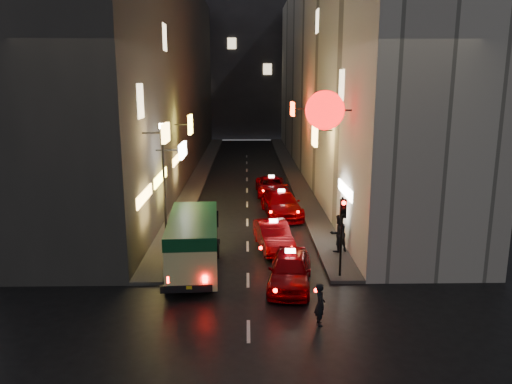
{
  "coord_description": "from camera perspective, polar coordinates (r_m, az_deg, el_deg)",
  "views": [
    {
      "loc": [
        -0.05,
        -11.7,
        8.44
      ],
      "look_at": [
        0.44,
        13.0,
        2.9
      ],
      "focal_mm": 35.0,
      "sensor_mm": 36.0,
      "label": 1
    }
  ],
  "objects": [
    {
      "name": "pedestrian_sidewalk",
      "position": [
        24.93,
        9.4,
        -4.39
      ],
      "size": [
        0.93,
        0.77,
        2.13
      ],
      "primitive_type": "imported",
      "rotation": [
        0.0,
        0.0,
        3.54
      ],
      "color": "black",
      "rests_on": "sidewalk_right"
    },
    {
      "name": "pedestrian_crossing",
      "position": [
        18.02,
        7.34,
        -12.31
      ],
      "size": [
        0.43,
        0.61,
        1.75
      ],
      "primitive_type": "imported",
      "rotation": [
        0.0,
        0.0,
        1.69
      ],
      "color": "black",
      "rests_on": "ground"
    },
    {
      "name": "building_right",
      "position": [
        46.4,
        9.1,
        13.17
      ],
      "size": [
        8.22,
        52.0,
        18.0
      ],
      "color": "beige",
      "rests_on": "ground"
    },
    {
      "name": "taxi_near",
      "position": [
        21.03,
        3.92,
        -8.53
      ],
      "size": [
        2.93,
        5.63,
        1.88
      ],
      "color": "#7E0005",
      "rests_on": "ground"
    },
    {
      "name": "minibus",
      "position": [
        22.3,
        -7.17,
        -5.28
      ],
      "size": [
        2.44,
        6.07,
        2.56
      ],
      "color": "#F0ED96",
      "rests_on": "ground"
    },
    {
      "name": "lamp_post",
      "position": [
        25.49,
        -10.49,
        1.76
      ],
      "size": [
        0.28,
        0.28,
        6.22
      ],
      "color": "black",
      "rests_on": "sidewalk_left"
    },
    {
      "name": "building_left",
      "position": [
        46.38,
        -11.3,
        13.09
      ],
      "size": [
        7.56,
        52.0,
        18.0
      ],
      "color": "#373532",
      "rests_on": "ground"
    },
    {
      "name": "taxi_far",
      "position": [
        37.51,
        1.77,
        0.84
      ],
      "size": [
        2.12,
        4.91,
        1.72
      ],
      "color": "#7E0005",
      "rests_on": "ground"
    },
    {
      "name": "taxi_second",
      "position": [
        25.54,
        2.01,
        -4.75
      ],
      "size": [
        2.8,
        5.36,
        1.8
      ],
      "color": "#7E0005",
      "rests_on": "ground"
    },
    {
      "name": "sidewalk_right",
      "position": [
        46.66,
        4.18,
        2.27
      ],
      "size": [
        1.5,
        52.0,
        0.15
      ],
      "primitive_type": "cube",
      "color": "#423F3D",
      "rests_on": "ground"
    },
    {
      "name": "traffic_light",
      "position": [
        21.36,
        9.86,
        -3.18
      ],
      "size": [
        0.26,
        0.43,
        3.5
      ],
      "color": "black",
      "rests_on": "sidewalk_right"
    },
    {
      "name": "taxi_third",
      "position": [
        31.72,
        2.92,
        -1.12
      ],
      "size": [
        2.94,
        5.92,
        1.98
      ],
      "color": "#7E0005",
      "rests_on": "ground"
    },
    {
      "name": "sidewalk_left",
      "position": [
        46.65,
        -6.28,
        2.23
      ],
      "size": [
        1.5,
        52.0,
        0.15
      ],
      "primitive_type": "cube",
      "color": "#423F3D",
      "rests_on": "ground"
    },
    {
      "name": "building_far",
      "position": [
        77.74,
        -1.13,
        14.52
      ],
      "size": [
        30.0,
        10.0,
        22.0
      ],
      "primitive_type": "cube",
      "color": "#333338",
      "rests_on": "ground"
    }
  ]
}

